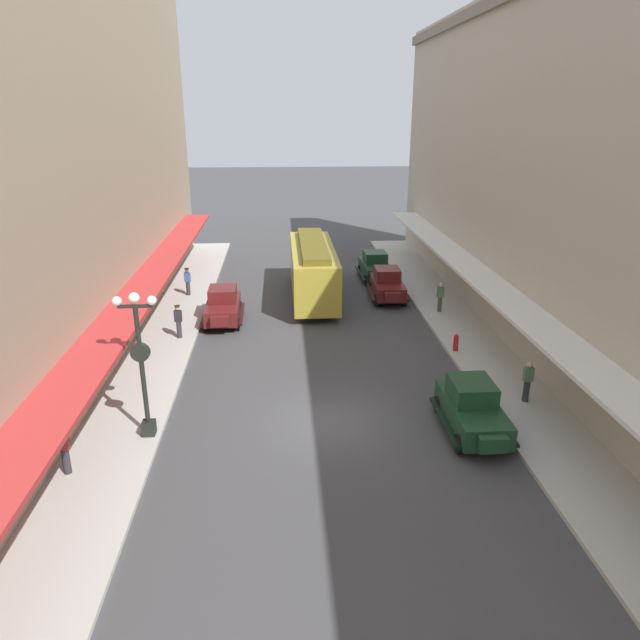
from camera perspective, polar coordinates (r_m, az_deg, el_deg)
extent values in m
plane|color=#424244|center=(21.58, 1.10, -9.98)|extent=(200.00, 200.00, 0.00)
cube|color=#B7B5AD|center=(22.25, -18.83, -9.95)|extent=(3.00, 60.00, 0.15)
cube|color=#B7B5AD|center=(23.36, 19.98, -8.61)|extent=(3.00, 60.00, 0.15)
cube|color=#BF3333|center=(21.18, -21.28, -3.00)|extent=(1.80, 54.00, 0.16)
cube|color=white|center=(22.42, 22.26, -1.87)|extent=(1.80, 54.00, 0.16)
cube|color=#591919|center=(35.10, 6.62, 3.24)|extent=(1.83, 3.96, 0.80)
cube|color=#591919|center=(35.13, 6.61, 4.53)|extent=(1.50, 1.75, 0.70)
cube|color=#8C9EA8|center=(35.13, 6.61, 4.53)|extent=(1.43, 1.71, 0.42)
cube|color=#591919|center=(33.07, 7.15, 2.26)|extent=(0.95, 0.39, 0.52)
cube|color=black|center=(35.34, 8.13, 2.75)|extent=(0.36, 3.52, 0.12)
cube|color=black|center=(35.07, 5.06, 2.74)|extent=(0.36, 3.52, 0.12)
cylinder|color=black|center=(34.06, 8.26, 1.94)|extent=(0.24, 0.69, 0.68)
cylinder|color=black|center=(33.82, 5.57, 1.92)|extent=(0.24, 0.69, 0.68)
cylinder|color=black|center=(36.63, 7.55, 3.26)|extent=(0.24, 0.69, 0.68)
cylinder|color=black|center=(36.40, 5.03, 3.26)|extent=(0.24, 0.69, 0.68)
cube|color=#193D23|center=(21.35, 14.71, -8.79)|extent=(1.72, 3.91, 0.80)
cube|color=#193D23|center=(21.22, 14.68, -6.69)|extent=(1.45, 1.71, 0.70)
cube|color=#8C9EA8|center=(21.22, 14.68, -6.69)|extent=(1.38, 1.67, 0.42)
cube|color=#193D23|center=(19.59, 16.62, -11.60)|extent=(0.94, 0.37, 0.52)
cube|color=black|center=(21.80, 17.04, -9.35)|extent=(0.26, 3.51, 0.12)
cube|color=black|center=(21.23, 12.16, -9.71)|extent=(0.26, 3.51, 0.12)
cylinder|color=black|center=(20.70, 17.93, -11.38)|extent=(0.22, 0.68, 0.68)
cylinder|color=black|center=(20.19, 13.56, -11.77)|extent=(0.22, 0.68, 0.68)
cylinder|color=black|center=(22.92, 15.53, -7.91)|extent=(0.22, 0.68, 0.68)
cylinder|color=black|center=(22.46, 11.59, -8.16)|extent=(0.22, 0.68, 0.68)
cube|color=#193D23|center=(39.10, 5.45, 5.03)|extent=(1.81, 3.94, 0.80)
cube|color=#193D23|center=(39.15, 5.42, 6.19)|extent=(1.49, 1.74, 0.70)
cube|color=#8C9EA8|center=(39.15, 5.42, 6.19)|extent=(1.41, 1.70, 0.42)
cube|color=#193D23|center=(37.07, 6.06, 4.25)|extent=(0.94, 0.39, 0.52)
cube|color=black|center=(39.37, 6.80, 4.60)|extent=(0.34, 3.52, 0.12)
cube|color=black|center=(39.02, 4.06, 4.55)|extent=(0.34, 3.52, 0.12)
cylinder|color=black|center=(38.08, 7.01, 3.94)|extent=(0.24, 0.69, 0.68)
cylinder|color=black|center=(37.77, 4.61, 3.89)|extent=(0.24, 0.69, 0.68)
cylinder|color=black|center=(40.65, 6.20, 5.00)|extent=(0.24, 0.69, 0.68)
cylinder|color=black|center=(40.36, 3.95, 4.96)|extent=(0.24, 0.69, 0.68)
cube|color=#591919|center=(31.47, -9.50, 1.11)|extent=(1.76, 3.93, 0.80)
cube|color=#591919|center=(31.48, -9.55, 2.55)|extent=(1.47, 1.72, 0.70)
cube|color=#8C9EA8|center=(31.48, -9.55, 2.55)|extent=(1.39, 1.69, 0.42)
cube|color=#591919|center=(29.45, -9.81, -0.14)|extent=(0.94, 0.37, 0.52)
cube|color=black|center=(31.50, -7.75, 0.61)|extent=(0.29, 3.51, 0.12)
cube|color=black|center=(31.67, -11.18, 0.51)|extent=(0.29, 3.51, 0.12)
cylinder|color=black|center=(30.26, -8.13, -0.39)|extent=(0.23, 0.68, 0.68)
cylinder|color=black|center=(30.40, -11.16, -0.48)|extent=(0.23, 0.68, 0.68)
cylinder|color=black|center=(32.83, -7.89, 1.26)|extent=(0.23, 0.68, 0.68)
cylinder|color=black|center=(32.96, -10.69, 1.18)|extent=(0.23, 0.68, 0.68)
cube|color=gold|center=(34.72, -0.69, 4.92)|extent=(2.50, 9.60, 2.70)
cube|color=brown|center=(34.35, -0.70, 7.39)|extent=(1.50, 8.64, 0.36)
cube|color=#8C9EA8|center=(34.60, -0.70, 5.68)|extent=(2.53, 8.83, 0.95)
cube|color=black|center=(32.42, -0.40, 0.95)|extent=(2.00, 1.20, 0.40)
cube|color=black|center=(37.91, -0.93, 3.79)|extent=(2.00, 1.20, 0.40)
cube|color=black|center=(21.27, -16.46, -10.13)|extent=(0.44, 0.44, 0.50)
cylinder|color=black|center=(20.23, -17.11, -4.34)|extent=(0.16, 0.16, 4.20)
cube|color=black|center=(19.49, -17.73, 1.30)|extent=(1.10, 0.10, 0.10)
sphere|color=white|center=(19.58, -19.35, 1.75)|extent=(0.32, 0.32, 0.32)
sphere|color=white|center=(19.31, -16.20, 1.85)|extent=(0.32, 0.32, 0.32)
sphere|color=white|center=(19.41, -17.81, 2.08)|extent=(0.36, 0.36, 0.36)
cylinder|color=black|center=(20.03, -17.25, -3.04)|extent=(0.64, 0.18, 0.64)
cylinder|color=silver|center=(20.12, -17.19, -2.93)|extent=(0.56, 0.02, 0.56)
cylinder|color=#B21E19|center=(27.79, 13.20, -2.27)|extent=(0.24, 0.24, 0.70)
sphere|color=#B21E19|center=(27.65, 13.26, -1.56)|extent=(0.20, 0.20, 0.20)
cylinder|color=#2D2D33|center=(36.09, -12.82, 3.07)|extent=(0.24, 0.24, 0.85)
cube|color=#3F598C|center=(35.90, -12.91, 4.14)|extent=(0.36, 0.22, 0.56)
sphere|color=brown|center=(35.80, -12.96, 4.76)|extent=(0.22, 0.22, 0.22)
cylinder|color=black|center=(35.77, -12.97, 4.94)|extent=(0.28, 0.28, 0.04)
cylinder|color=#2D2D33|center=(29.39, -13.67, -0.91)|extent=(0.24, 0.24, 0.85)
cube|color=#26262D|center=(29.15, -13.78, 0.38)|extent=(0.36, 0.22, 0.56)
sphere|color=tan|center=(29.03, -13.85, 1.13)|extent=(0.22, 0.22, 0.22)
cylinder|color=black|center=(28.99, -13.87, 1.35)|extent=(0.28, 0.28, 0.04)
cylinder|color=#2D2D33|center=(23.86, 19.60, -6.58)|extent=(0.24, 0.24, 0.85)
cube|color=#4C724C|center=(23.57, 19.80, -5.04)|extent=(0.36, 0.22, 0.56)
sphere|color=beige|center=(23.41, 19.91, -4.15)|extent=(0.22, 0.22, 0.22)
cylinder|color=#2D2D33|center=(20.01, -23.67, -12.57)|extent=(0.24, 0.24, 0.85)
cube|color=maroon|center=(19.66, -23.96, -10.83)|extent=(0.36, 0.22, 0.56)
sphere|color=beige|center=(19.47, -24.12, -9.81)|extent=(0.22, 0.22, 0.22)
cylinder|color=black|center=(19.41, -24.17, -9.50)|extent=(0.28, 0.28, 0.04)
cylinder|color=#4C4238|center=(32.98, 11.67, 1.55)|extent=(0.24, 0.24, 0.85)
cube|color=#4C724C|center=(32.77, 11.76, 2.72)|extent=(0.36, 0.22, 0.56)
sphere|color=beige|center=(32.65, 11.81, 3.39)|extent=(0.22, 0.22, 0.22)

